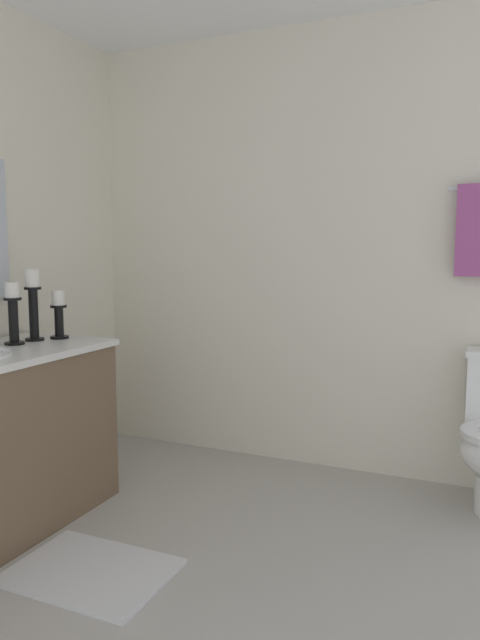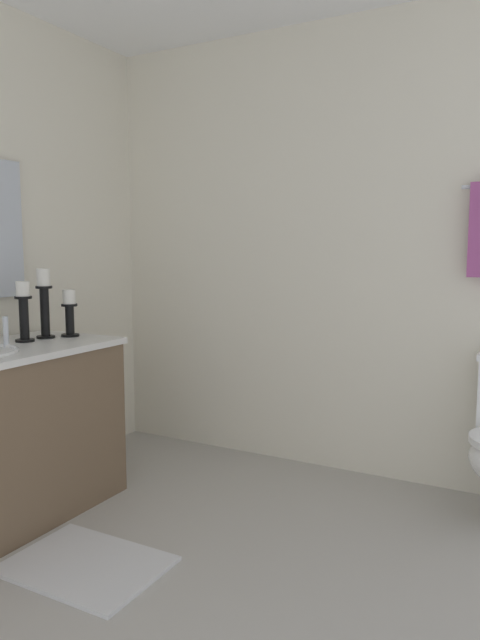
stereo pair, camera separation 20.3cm
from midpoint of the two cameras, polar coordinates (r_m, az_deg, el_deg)
floor at (r=2.29m, az=-1.22°, el=-26.21°), size 2.95×3.00×0.02m
wall_back at (r=3.30m, az=11.79°, el=6.50°), size 2.95×0.04×2.45m
candle_holder_tall at (r=3.08m, az=-14.37°, el=0.75°), size 0.09×0.09×0.24m
candle_holder_short at (r=3.05m, az=-16.61°, el=1.75°), size 0.09×0.09×0.35m
candle_holder_mid at (r=2.96m, az=-18.38°, el=0.91°), size 0.09×0.09×0.29m
bath_mat at (r=2.54m, az=-12.28°, el=-22.19°), size 0.60×0.44×0.02m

